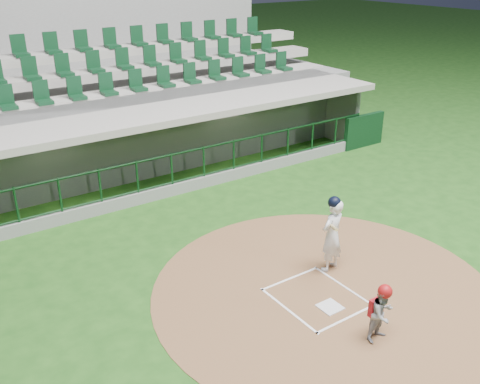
# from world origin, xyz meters

# --- Properties ---
(ground) EXTENTS (120.00, 120.00, 0.00)m
(ground) POSITION_xyz_m (0.00, 0.00, 0.00)
(ground) COLOR #1B4614
(ground) RESTS_ON ground
(dirt_circle) EXTENTS (7.20, 7.20, 0.01)m
(dirt_circle) POSITION_xyz_m (0.30, -0.20, 0.01)
(dirt_circle) COLOR brown
(dirt_circle) RESTS_ON ground
(home_plate) EXTENTS (0.43, 0.43, 0.02)m
(home_plate) POSITION_xyz_m (0.00, -0.70, 0.02)
(home_plate) COLOR silver
(home_plate) RESTS_ON dirt_circle
(batter_box_chalk) EXTENTS (1.55, 1.80, 0.01)m
(batter_box_chalk) POSITION_xyz_m (0.00, -0.30, 0.02)
(batter_box_chalk) COLOR white
(batter_box_chalk) RESTS_ON ground
(dugout_structure) EXTENTS (16.40, 3.70, 3.00)m
(dugout_structure) POSITION_xyz_m (0.10, 7.83, 0.96)
(dugout_structure) COLOR slate
(dugout_structure) RESTS_ON ground
(seating_deck) EXTENTS (17.00, 6.72, 5.15)m
(seating_deck) POSITION_xyz_m (0.00, 10.91, 1.42)
(seating_deck) COLOR slate
(seating_deck) RESTS_ON ground
(batter) EXTENTS (0.88, 0.90, 1.77)m
(batter) POSITION_xyz_m (0.98, 0.37, 0.90)
(batter) COLOR white
(batter) RESTS_ON dirt_circle
(catcher) EXTENTS (0.54, 0.44, 1.14)m
(catcher) POSITION_xyz_m (0.10, -1.89, 0.58)
(catcher) COLOR #949499
(catcher) RESTS_ON dirt_circle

